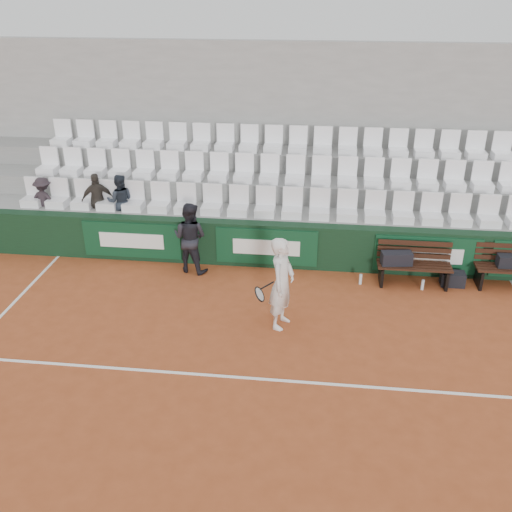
# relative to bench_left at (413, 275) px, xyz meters

# --- Properties ---
(ground) EXTENTS (80.00, 80.00, 0.00)m
(ground) POSITION_rel_bench_left_xyz_m (-2.90, -3.47, -0.23)
(ground) COLOR #9E4723
(ground) RESTS_ON ground
(court_baseline) EXTENTS (18.00, 0.06, 0.01)m
(court_baseline) POSITION_rel_bench_left_xyz_m (-2.90, -3.47, -0.22)
(court_baseline) COLOR white
(court_baseline) RESTS_ON ground
(back_barrier) EXTENTS (18.00, 0.34, 1.00)m
(back_barrier) POSITION_rel_bench_left_xyz_m (-2.83, 0.52, 0.28)
(back_barrier) COLOR black
(back_barrier) RESTS_ON ground
(grandstand_tier_front) EXTENTS (18.00, 0.95, 1.00)m
(grandstand_tier_front) POSITION_rel_bench_left_xyz_m (-2.90, 1.16, 0.28)
(grandstand_tier_front) COLOR gray
(grandstand_tier_front) RESTS_ON ground
(grandstand_tier_mid) EXTENTS (18.00, 0.95, 1.45)m
(grandstand_tier_mid) POSITION_rel_bench_left_xyz_m (-2.90, 2.11, 0.50)
(grandstand_tier_mid) COLOR gray
(grandstand_tier_mid) RESTS_ON ground
(grandstand_tier_back) EXTENTS (18.00, 0.95, 1.90)m
(grandstand_tier_back) POSITION_rel_bench_left_xyz_m (-2.90, 3.06, 0.72)
(grandstand_tier_back) COLOR gray
(grandstand_tier_back) RESTS_ON ground
(grandstand_rear_wall) EXTENTS (18.00, 0.30, 4.40)m
(grandstand_rear_wall) POSITION_rel_bench_left_xyz_m (-2.90, 3.68, 1.98)
(grandstand_rear_wall) COLOR #979794
(grandstand_rear_wall) RESTS_ON ground
(seat_row_front) EXTENTS (11.90, 0.44, 0.63)m
(seat_row_front) POSITION_rel_bench_left_xyz_m (-2.90, 0.98, 1.09)
(seat_row_front) COLOR white
(seat_row_front) RESTS_ON grandstand_tier_front
(seat_row_mid) EXTENTS (11.90, 0.44, 0.63)m
(seat_row_mid) POSITION_rel_bench_left_xyz_m (-2.90, 1.93, 1.54)
(seat_row_mid) COLOR white
(seat_row_mid) RESTS_ON grandstand_tier_mid
(seat_row_back) EXTENTS (11.90, 0.44, 0.63)m
(seat_row_back) POSITION_rel_bench_left_xyz_m (-2.90, 2.88, 1.99)
(seat_row_back) COLOR white
(seat_row_back) RESTS_ON grandstand_tier_back
(bench_left) EXTENTS (1.50, 0.56, 0.45)m
(bench_left) POSITION_rel_bench_left_xyz_m (0.00, 0.00, 0.00)
(bench_left) COLOR #33190F
(bench_left) RESTS_ON ground
(bench_right) EXTENTS (1.50, 0.56, 0.45)m
(bench_right) POSITION_rel_bench_left_xyz_m (2.00, 0.11, 0.00)
(bench_right) COLOR #34190F
(bench_right) RESTS_ON ground
(sports_bag_left) EXTENTS (0.65, 0.35, 0.27)m
(sports_bag_left) POSITION_rel_bench_left_xyz_m (-0.37, -0.00, 0.36)
(sports_bag_left) COLOR black
(sports_bag_left) RESTS_ON bench_left
(sports_bag_right) EXTENTS (0.54, 0.26, 0.25)m
(sports_bag_right) POSITION_rel_bench_left_xyz_m (1.93, 0.15, 0.35)
(sports_bag_right) COLOR black
(sports_bag_right) RESTS_ON bench_right
(sports_bag_ground) EXTENTS (0.49, 0.30, 0.29)m
(sports_bag_ground) POSITION_rel_bench_left_xyz_m (0.82, 0.06, -0.08)
(sports_bag_ground) COLOR black
(sports_bag_ground) RESTS_ON ground
(water_bottle_near) EXTENTS (0.06, 0.06, 0.22)m
(water_bottle_near) POSITION_rel_bench_left_xyz_m (-1.07, -0.12, -0.11)
(water_bottle_near) COLOR silver
(water_bottle_near) RESTS_ON ground
(water_bottle_far) EXTENTS (0.06, 0.06, 0.22)m
(water_bottle_far) POSITION_rel_bench_left_xyz_m (0.18, -0.21, -0.11)
(water_bottle_far) COLOR silver
(water_bottle_far) RESTS_ON ground
(tennis_player) EXTENTS (0.79, 0.73, 1.75)m
(tennis_player) POSITION_rel_bench_left_xyz_m (-2.61, -1.85, 0.65)
(tennis_player) COLOR silver
(tennis_player) RESTS_ON ground
(ball_kid) EXTENTS (0.89, 0.77, 1.56)m
(ball_kid) POSITION_rel_bench_left_xyz_m (-4.71, 0.09, 0.56)
(ball_kid) COLOR black
(ball_kid) RESTS_ON ground
(spectator_a) EXTENTS (0.77, 0.52, 1.11)m
(spectator_a) POSITION_rel_bench_left_xyz_m (-8.34, 1.03, 1.33)
(spectator_a) COLOR black
(spectator_a) RESTS_ON grandstand_tier_front
(spectator_b) EXTENTS (0.80, 0.56, 1.25)m
(spectator_b) POSITION_rel_bench_left_xyz_m (-7.05, 1.03, 1.40)
(spectator_b) COLOR #302B26
(spectator_b) RESTS_ON grandstand_tier_front
(spectator_c) EXTENTS (0.69, 0.59, 1.25)m
(spectator_c) POSITION_rel_bench_left_xyz_m (-6.52, 1.03, 1.40)
(spectator_c) COLOR #1F252E
(spectator_c) RESTS_ON grandstand_tier_front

